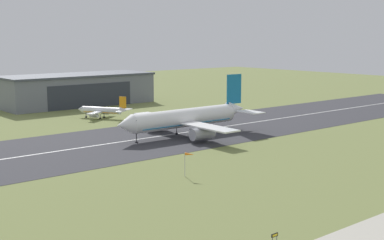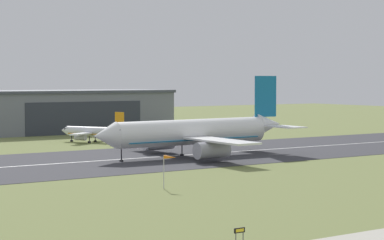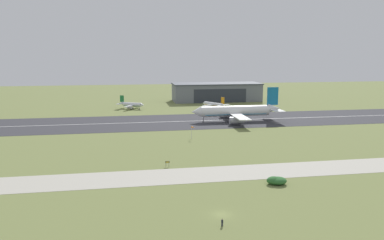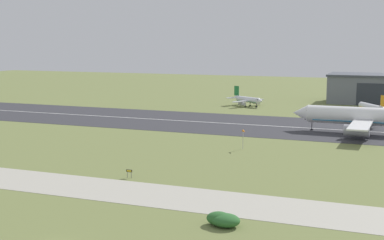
{
  "view_description": "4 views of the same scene",
  "coord_description": "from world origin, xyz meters",
  "views": [
    {
      "loc": [
        -64.47,
        -11.12,
        29.99
      ],
      "look_at": [
        13.11,
        81.81,
        10.98
      ],
      "focal_mm": 50.0,
      "sensor_mm": 36.0,
      "label": 1
    },
    {
      "loc": [
        -54.39,
        -22.97,
        17.08
      ],
      "look_at": [
        13.65,
        79.15,
        10.39
      ],
      "focal_mm": 70.0,
      "sensor_mm": 36.0,
      "label": 2
    },
    {
      "loc": [
        -19.63,
        -75.79,
        35.04
      ],
      "look_at": [
        7.39,
        81.34,
        7.01
      ],
      "focal_mm": 35.0,
      "sensor_mm": 36.0,
      "label": 3
    },
    {
      "loc": [
        44.15,
        -60.46,
        28.87
      ],
      "look_at": [
        -3.55,
        63.38,
        9.13
      ],
      "focal_mm": 50.0,
      "sensor_mm": 36.0,
      "label": 4
    }
  ],
  "objects": [
    {
      "name": "airplane_parked_centre",
      "position": [
        35.02,
        159.68,
        2.93
      ],
      "size": [
        17.53,
        20.54,
        8.41
      ],
      "color": "silver",
      "rests_on": "ground_plane"
    },
    {
      "name": "runway_sign",
      "position": [
        -7.99,
        37.82,
        1.33
      ],
      "size": [
        1.35,
        0.13,
        1.79
      ],
      "color": "#4C4C51",
      "rests_on": "ground_plane"
    },
    {
      "name": "shrub_clump",
      "position": [
        19.59,
        16.73,
        1.02
      ],
      "size": [
        5.51,
        4.25,
        2.14
      ],
      "color": "#2D662D",
      "rests_on": "ground_plane"
    },
    {
      "name": "ground_plane",
      "position": [
        0.0,
        58.64,
        0.0
      ],
      "size": [
        623.61,
        623.61,
        0.0
      ],
      "primitive_type": "plane",
      "color": "olive"
    },
    {
      "name": "runway_centreline",
      "position": [
        0.0,
        117.28,
        0.07
      ],
      "size": [
        345.24,
        0.7,
        0.01
      ],
      "primitive_type": "cube",
      "color": "silver",
      "rests_on": "runway_strip"
    },
    {
      "name": "airplane_parked_west",
      "position": [
        -17.49,
        168.27,
        2.89
      ],
      "size": [
        18.54,
        17.38,
        8.61
      ],
      "color": "silver",
      "rests_on": "ground_plane"
    },
    {
      "name": "taxiway_road",
      "position": [
        0.0,
        28.19,
        0.03
      ],
      "size": [
        287.7,
        14.31,
        0.05
      ],
      "primitive_type": "cube",
      "color": "#B2AD9E",
      "rests_on": "ground_plane"
    },
    {
      "name": "runway_strip",
      "position": [
        0.0,
        117.28,
        0.03
      ],
      "size": [
        383.61,
        46.68,
        0.06
      ],
      "primitive_type": "cube",
      "color": "#333338",
      "rests_on": "ground_plane"
    },
    {
      "name": "airplane_landing",
      "position": [
        36.31,
        112.99,
        5.34
      ],
      "size": [
        48.27,
        45.72,
        17.88
      ],
      "color": "white",
      "rests_on": "ground_plane"
    },
    {
      "name": "windsock_pole",
      "position": [
        6.75,
        75.1,
        4.72
      ],
      "size": [
        1.5,
        2.16,
        5.31
      ],
      "color": "#B7B7BC",
      "rests_on": "ground_plane"
    }
  ]
}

